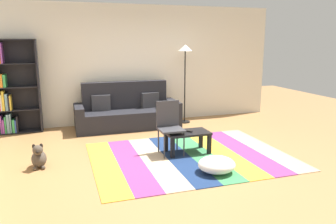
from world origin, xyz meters
The scene contains 11 objects.
ground_plane centered at (0.00, 0.00, 0.00)m, with size 14.00×14.00×0.00m, color #9E7042.
back_wall centered at (0.00, 2.55, 1.35)m, with size 6.80×0.10×2.70m, color silver.
rug centered at (0.27, -0.19, 0.01)m, with size 3.21×2.41×0.01m.
couch centered at (-0.34, 2.02, 0.34)m, with size 2.26×0.80×1.00m.
bookshelf centered at (-2.69, 2.31, 0.89)m, with size 0.90×0.28×1.93m.
coffee_table centered at (0.29, -0.01, 0.31)m, with size 0.74×0.43×0.37m.
pouf centered at (0.38, -0.95, 0.12)m, with size 0.55×0.51×0.23m, color white.
dog centered at (-2.09, 0.07, 0.16)m, with size 0.22×0.35×0.40m.
standing_lamp centered at (1.03, 2.05, 1.51)m, with size 0.32×0.32×1.81m.
tv_remote centered at (0.31, -0.01, 0.39)m, with size 0.04×0.15×0.02m, color black.
folding_chair centered at (0.00, 0.09, 0.53)m, with size 0.40×0.40×0.90m.
Camera 1 is at (-1.70, -5.04, 1.89)m, focal length 35.26 mm.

